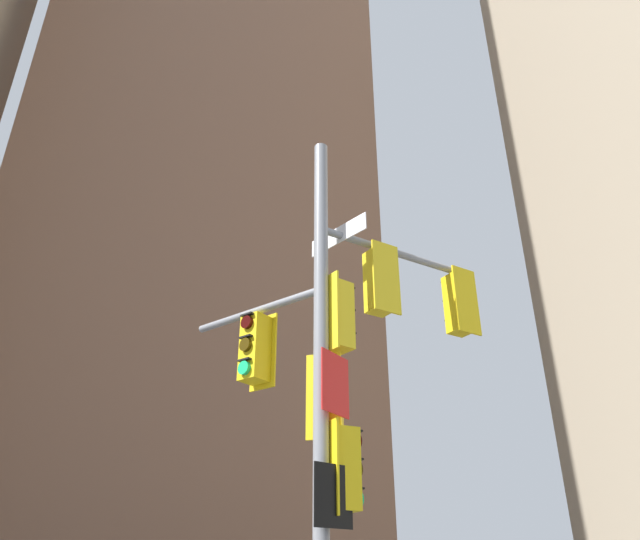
% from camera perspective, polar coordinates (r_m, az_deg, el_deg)
% --- Properties ---
extents(building_mid_block, '(15.72, 15.72, 43.15)m').
position_cam_1_polar(building_mid_block, '(35.40, -10.77, 6.16)').
color(building_mid_block, brown).
rests_on(building_mid_block, ground).
extents(signal_pole_assembly, '(4.43, 2.27, 8.59)m').
position_cam_1_polar(signal_pole_assembly, '(8.57, 2.18, -9.08)').
color(signal_pole_assembly, gray).
rests_on(signal_pole_assembly, ground).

